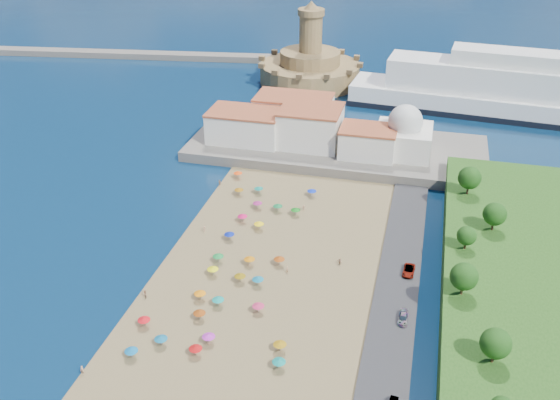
# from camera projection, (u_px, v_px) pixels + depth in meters

# --- Properties ---
(ground) EXTENTS (700.00, 700.00, 0.00)m
(ground) POSITION_uv_depth(u_px,v_px,m) (233.00, 285.00, 133.00)
(ground) COLOR #071938
(ground) RESTS_ON ground
(terrace) EXTENTS (90.00, 36.00, 3.00)m
(terrace) POSITION_uv_depth(u_px,v_px,m) (337.00, 148.00, 192.22)
(terrace) COLOR #59544C
(terrace) RESTS_ON ground
(jetty) EXTENTS (18.00, 70.00, 2.40)m
(jetty) POSITION_uv_depth(u_px,v_px,m) (293.00, 105.00, 226.83)
(jetty) COLOR #59544C
(jetty) RESTS_ON ground
(breakwater) EXTENTS (199.03, 34.77, 2.60)m
(breakwater) POSITION_uv_depth(u_px,v_px,m) (107.00, 54.00, 285.99)
(breakwater) COLOR #59544C
(breakwater) RESTS_ON ground
(waterfront_buildings) EXTENTS (57.00, 29.00, 11.00)m
(waterfront_buildings) POSITION_uv_depth(u_px,v_px,m) (296.00, 124.00, 192.49)
(waterfront_buildings) COLOR silver
(waterfront_buildings) RESTS_ON terrace
(domed_building) EXTENTS (16.00, 16.00, 15.00)m
(domed_building) POSITION_uv_depth(u_px,v_px,m) (404.00, 134.00, 182.65)
(domed_building) COLOR silver
(domed_building) RESTS_ON terrace
(fortress) EXTENTS (40.00, 40.00, 32.40)m
(fortress) POSITION_uv_depth(u_px,v_px,m) (310.00, 67.00, 249.71)
(fortress) COLOR #99784C
(fortress) RESTS_ON ground
(cruise_ship) EXTENTS (130.13, 30.81, 28.14)m
(cruise_ship) POSITION_uv_depth(u_px,v_px,m) (536.00, 96.00, 214.56)
(cruise_ship) COLOR black
(cruise_ship) RESTS_ON ground
(beach_parasols) EXTENTS (32.29, 115.63, 2.20)m
(beach_parasols) POSITION_uv_depth(u_px,v_px,m) (213.00, 310.00, 122.43)
(beach_parasols) COLOR gray
(beach_parasols) RESTS_ON beach
(beachgoers) EXTENTS (39.82, 92.53, 1.90)m
(beachgoers) POSITION_uv_depth(u_px,v_px,m) (220.00, 288.00, 130.24)
(beachgoers) COLOR tan
(beachgoers) RESTS_ON beach
(parked_cars) EXTENTS (2.72, 61.85, 1.44)m
(parked_cars) POSITION_uv_depth(u_px,v_px,m) (401.00, 337.00, 116.61)
(parked_cars) COLOR gray
(parked_cars) RESTS_ON promenade
(hillside_trees) EXTENTS (14.81, 109.74, 7.32)m
(hillside_trees) POSITION_uv_depth(u_px,v_px,m) (476.00, 296.00, 113.47)
(hillside_trees) COLOR #382314
(hillside_trees) RESTS_ON hillside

